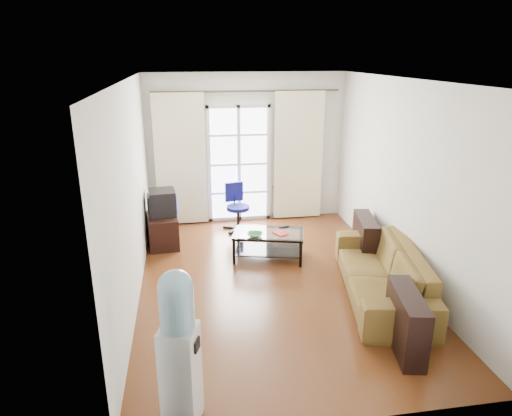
{
  "coord_description": "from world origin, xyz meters",
  "views": [
    {
      "loc": [
        -1.13,
        -5.56,
        3.0
      ],
      "look_at": [
        -0.18,
        0.35,
        0.97
      ],
      "focal_mm": 32.0,
      "sensor_mm": 36.0,
      "label": 1
    }
  ],
  "objects": [
    {
      "name": "floor",
      "position": [
        0.0,
        0.0,
        0.0
      ],
      "size": [
        5.2,
        5.2,
        0.0
      ],
      "primitive_type": "plane",
      "color": "brown",
      "rests_on": "ground"
    },
    {
      "name": "ceiling",
      "position": [
        0.0,
        0.0,
        2.7
      ],
      "size": [
        5.2,
        5.2,
        0.0
      ],
      "primitive_type": "plane",
      "rotation": [
        3.14,
        0.0,
        0.0
      ],
      "color": "white",
      "rests_on": "wall_back"
    },
    {
      "name": "wall_back",
      "position": [
        0.0,
        2.6,
        1.35
      ],
      "size": [
        3.6,
        0.02,
        2.7
      ],
      "primitive_type": "cube",
      "color": "silver",
      "rests_on": "floor"
    },
    {
      "name": "wall_front",
      "position": [
        0.0,
        -2.6,
        1.35
      ],
      "size": [
        3.6,
        0.02,
        2.7
      ],
      "primitive_type": "cube",
      "color": "silver",
      "rests_on": "floor"
    },
    {
      "name": "wall_left",
      "position": [
        -1.8,
        0.0,
        1.35
      ],
      "size": [
        0.02,
        5.2,
        2.7
      ],
      "primitive_type": "cube",
      "color": "silver",
      "rests_on": "floor"
    },
    {
      "name": "wall_right",
      "position": [
        1.8,
        0.0,
        1.35
      ],
      "size": [
        0.02,
        5.2,
        2.7
      ],
      "primitive_type": "cube",
      "color": "silver",
      "rests_on": "floor"
    },
    {
      "name": "french_door",
      "position": [
        -0.15,
        2.54,
        1.07
      ],
      "size": [
        1.16,
        0.06,
        2.15
      ],
      "color": "white",
      "rests_on": "wall_back"
    },
    {
      "name": "curtain_rod",
      "position": [
        0.0,
        2.5,
        2.38
      ],
      "size": [
        3.3,
        0.04,
        0.04
      ],
      "primitive_type": "cylinder",
      "rotation": [
        0.0,
        1.57,
        0.0
      ],
      "color": "#4C3F2D",
      "rests_on": "wall_back"
    },
    {
      "name": "curtain_left",
      "position": [
        -1.2,
        2.48,
        1.2
      ],
      "size": [
        0.9,
        0.07,
        2.35
      ],
      "primitive_type": "cube",
      "color": "#FFFBCD",
      "rests_on": "curtain_rod"
    },
    {
      "name": "curtain_right",
      "position": [
        0.95,
        2.48,
        1.2
      ],
      "size": [
        0.9,
        0.07,
        2.35
      ],
      "primitive_type": "cube",
      "color": "#FFFBCD",
      "rests_on": "curtain_rod"
    },
    {
      "name": "radiator",
      "position": [
        0.8,
        2.5,
        0.33
      ],
      "size": [
        0.64,
        0.12,
        0.64
      ],
      "primitive_type": "cube",
      "color": "gray",
      "rests_on": "floor"
    },
    {
      "name": "sofa",
      "position": [
        1.31,
        -0.59,
        0.33
      ],
      "size": [
        2.6,
        1.75,
        0.66
      ],
      "primitive_type": "imported",
      "rotation": [
        0.0,
        0.0,
        -1.76
      ],
      "color": "olive",
      "rests_on": "floor"
    },
    {
      "name": "coffee_table",
      "position": [
        0.07,
        0.76,
        0.27
      ],
      "size": [
        1.17,
        0.84,
        0.43
      ],
      "rotation": [
        0.0,
        0.0,
        -0.25
      ],
      "color": "silver",
      "rests_on": "floor"
    },
    {
      "name": "bowl",
      "position": [
        -0.15,
        0.62,
        0.45
      ],
      "size": [
        0.35,
        0.35,
        0.06
      ],
      "primitive_type": "imported",
      "rotation": [
        0.0,
        0.0,
        -0.29
      ],
      "color": "green",
      "rests_on": "coffee_table"
    },
    {
      "name": "book",
      "position": [
        0.17,
        0.63,
        0.44
      ],
      "size": [
        0.34,
        0.35,
        0.02
      ],
      "primitive_type": "imported",
      "rotation": [
        0.0,
        0.0,
        0.45
      ],
      "color": "maroon",
      "rests_on": "coffee_table"
    },
    {
      "name": "remote",
      "position": [
        0.35,
        0.93,
        0.44
      ],
      "size": [
        0.17,
        0.09,
        0.02
      ],
      "primitive_type": "cube",
      "rotation": [
        0.0,
        0.0,
        0.3
      ],
      "color": "black",
      "rests_on": "coffee_table"
    },
    {
      "name": "tv_stand",
      "position": [
        -1.54,
        1.52,
        0.26
      ],
      "size": [
        0.54,
        0.74,
        0.51
      ],
      "primitive_type": "cube",
      "rotation": [
        0.0,
        0.0,
        0.11
      ],
      "color": "black",
      "rests_on": "floor"
    },
    {
      "name": "crt_tv",
      "position": [
        -1.54,
        1.59,
        0.72
      ],
      "size": [
        0.49,
        0.49,
        0.41
      ],
      "rotation": [
        0.0,
        0.0,
        0.1
      ],
      "color": "black",
      "rests_on": "tv_stand"
    },
    {
      "name": "task_chair",
      "position": [
        -0.25,
        2.05,
        0.25
      ],
      "size": [
        0.69,
        0.69,
        0.83
      ],
      "rotation": [
        0.0,
        0.0,
        0.24
      ],
      "color": "black",
      "rests_on": "floor"
    },
    {
      "name": "water_cooler",
      "position": [
        -1.25,
        -2.35,
        0.74
      ],
      "size": [
        0.37,
        0.37,
        1.42
      ],
      "rotation": [
        0.0,
        0.0,
        -0.33
      ],
      "color": "silver",
      "rests_on": "floor"
    }
  ]
}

